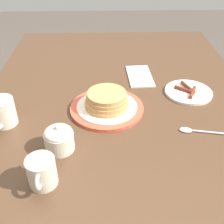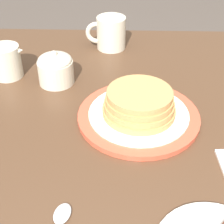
{
  "view_description": "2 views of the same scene",
  "coord_description": "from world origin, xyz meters",
  "px_view_note": "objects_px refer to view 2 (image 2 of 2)",
  "views": [
    {
      "loc": [
        0.9,
        -0.06,
        1.39
      ],
      "look_at": [
        0.09,
        -0.03,
        0.81
      ],
      "focal_mm": 45.0,
      "sensor_mm": 36.0,
      "label": 1
    },
    {
      "loc": [
        0.07,
        0.57,
        1.26
      ],
      "look_at": [
        0.09,
        -0.03,
        0.81
      ],
      "focal_mm": 55.0,
      "sensor_mm": 36.0,
      "label": 2
    }
  ],
  "objects_px": {
    "coffee_mug": "(110,33)",
    "sugar_bowl": "(56,68)",
    "creamer_pitcher": "(6,61)",
    "pancake_plate": "(139,109)"
  },
  "relations": [
    {
      "from": "pancake_plate",
      "to": "creamer_pitcher",
      "type": "relative_size",
      "value": 2.33
    },
    {
      "from": "coffee_mug",
      "to": "sugar_bowl",
      "type": "xyz_separation_m",
      "value": [
        0.13,
        0.21,
        -0.01
      ]
    },
    {
      "from": "pancake_plate",
      "to": "coffee_mug",
      "type": "bearing_deg",
      "value": -77.89
    },
    {
      "from": "creamer_pitcher",
      "to": "sugar_bowl",
      "type": "xyz_separation_m",
      "value": [
        -0.14,
        0.03,
        -0.0
      ]
    },
    {
      "from": "coffee_mug",
      "to": "pancake_plate",
      "type": "bearing_deg",
      "value": 102.11
    },
    {
      "from": "coffee_mug",
      "to": "creamer_pitcher",
      "type": "relative_size",
      "value": 1.03
    },
    {
      "from": "creamer_pitcher",
      "to": "sugar_bowl",
      "type": "height_order",
      "value": "creamer_pitcher"
    },
    {
      "from": "creamer_pitcher",
      "to": "sugar_bowl",
      "type": "relative_size",
      "value": 1.29
    },
    {
      "from": "coffee_mug",
      "to": "sugar_bowl",
      "type": "bearing_deg",
      "value": 57.44
    },
    {
      "from": "pancake_plate",
      "to": "creamer_pitcher",
      "type": "distance_m",
      "value": 0.39
    }
  ]
}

